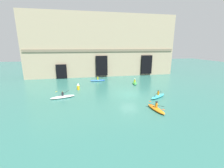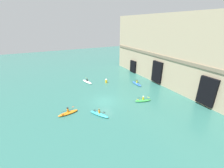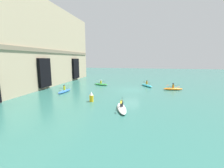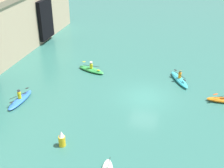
{
  "view_description": "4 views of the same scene",
  "coord_description": "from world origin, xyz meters",
  "px_view_note": "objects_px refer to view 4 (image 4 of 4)",
  "views": [
    {
      "loc": [
        -7.33,
        -22.01,
        7.56
      ],
      "look_at": [
        -2.28,
        2.82,
        1.08
      ],
      "focal_mm": 24.0,
      "sensor_mm": 36.0,
      "label": 1
    },
    {
      "loc": [
        22.03,
        -9.59,
        13.24
      ],
      "look_at": [
        -1.47,
        2.3,
        2.45
      ],
      "focal_mm": 24.0,
      "sensor_mm": 36.0,
      "label": 2
    },
    {
      "loc": [
        -24.66,
        -1.97,
        5.07
      ],
      "look_at": [
        -1.54,
        3.01,
        1.12
      ],
      "focal_mm": 24.0,
      "sensor_mm": 36.0,
      "label": 3
    },
    {
      "loc": [
        -23.13,
        -4.26,
        14.42
      ],
      "look_at": [
        -2.93,
        2.13,
        2.49
      ],
      "focal_mm": 50.0,
      "sensor_mm": 36.0,
      "label": 4
    }
  ],
  "objects_px": {
    "kayak_cyan": "(179,79)",
    "kayak_green": "(91,69)",
    "marker_buoy": "(62,139)",
    "kayak_blue": "(20,99)"
  },
  "relations": [
    {
      "from": "kayak_cyan",
      "to": "marker_buoy",
      "type": "xyz_separation_m",
      "value": [
        -11.81,
        6.64,
        0.34
      ]
    },
    {
      "from": "kayak_cyan",
      "to": "kayak_green",
      "type": "bearing_deg",
      "value": -117.89
    },
    {
      "from": "kayak_blue",
      "to": "kayak_cyan",
      "type": "relative_size",
      "value": 1.02
    },
    {
      "from": "kayak_green",
      "to": "kayak_cyan",
      "type": "bearing_deg",
      "value": -160.25
    },
    {
      "from": "kayak_blue",
      "to": "marker_buoy",
      "type": "height_order",
      "value": "marker_buoy"
    },
    {
      "from": "kayak_green",
      "to": "kayak_cyan",
      "type": "relative_size",
      "value": 0.96
    },
    {
      "from": "kayak_blue",
      "to": "marker_buoy",
      "type": "relative_size",
      "value": 2.72
    },
    {
      "from": "kayak_green",
      "to": "kayak_blue",
      "type": "relative_size",
      "value": 0.94
    },
    {
      "from": "kayak_cyan",
      "to": "kayak_blue",
      "type": "bearing_deg",
      "value": -89.8
    },
    {
      "from": "kayak_green",
      "to": "marker_buoy",
      "type": "height_order",
      "value": "marker_buoy"
    }
  ]
}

